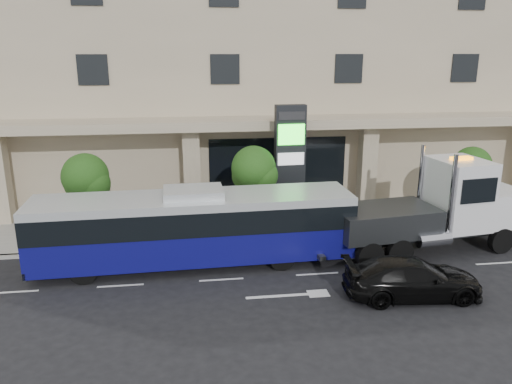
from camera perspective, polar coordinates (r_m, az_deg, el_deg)
ground at (r=22.53m, az=6.04°, el=-7.70°), size 120.00×120.00×0.00m
sidewalk at (r=27.05m, az=3.56°, el=-3.38°), size 120.00×6.00×0.15m
curb at (r=24.30m, az=4.94°, el=-5.68°), size 120.00×0.30×0.15m
convention_center at (r=35.84m, az=0.45°, el=17.43°), size 60.00×17.60×20.00m
tree_left at (r=24.82m, az=-18.85°, el=1.33°), size 2.27×2.20×4.22m
tree_mid at (r=24.51m, az=-0.21°, el=2.37°), size 2.28×2.20×4.38m
tree_right at (r=28.42m, az=23.47°, el=2.47°), size 2.10×2.00×4.04m
city_bus at (r=21.50m, az=-7.06°, el=-3.92°), size 13.58×3.24×3.42m
tow_truck at (r=24.34m, az=20.10°, el=-1.87°), size 10.57×3.73×4.78m
black_sedan at (r=19.86m, az=17.46°, el=-9.38°), size 5.28×2.43×1.50m
signage_pylon at (r=25.78m, az=3.87°, el=3.13°), size 1.58×0.65×6.23m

